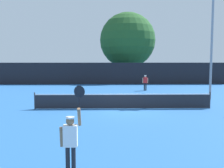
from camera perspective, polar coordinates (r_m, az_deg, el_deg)
name	(u,v)px	position (r m, az deg, el deg)	size (l,w,h in m)	color
ground_plane	(123,109)	(16.99, 2.37, -5.35)	(120.00, 120.00, 0.00)	#235693
tennis_net	(123,101)	(16.91, 2.38, -3.64)	(11.28, 0.08, 1.07)	#232328
perimeter_fence	(115,73)	(33.35, 0.56, 2.30)	(29.62, 0.12, 2.72)	black
player_serving	(71,137)	(7.41, -8.88, -11.13)	(0.68, 0.39, 2.46)	white
player_receiving	(145,81)	(26.78, 7.18, 0.58)	(0.57, 0.23, 1.54)	red
tennis_ball	(150,99)	(20.83, 8.16, -3.31)	(0.07, 0.07, 0.07)	#CCE033
light_pole	(212,29)	(22.24, 20.81, 11.01)	(1.18, 0.28, 9.79)	gray
large_tree	(128,40)	(38.55, 3.39, 9.40)	(7.94, 7.94, 9.83)	brown
parked_car_near	(154,75)	(41.33, 8.97, 2.02)	(2.16, 4.31, 1.69)	white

